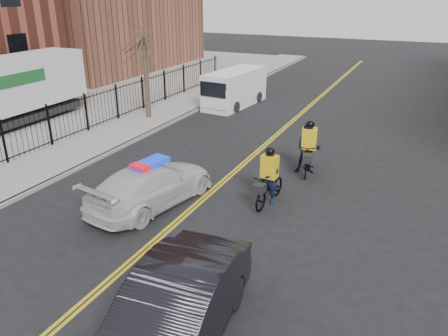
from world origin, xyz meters
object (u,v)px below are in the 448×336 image
at_px(police_cruiser, 152,185).
at_px(cyclist_far, 308,153).
at_px(cargo_van, 234,89).
at_px(dark_sedan, 173,315).
at_px(cyclist_near, 269,184).

height_order(police_cruiser, cyclist_far, cyclist_far).
relative_size(police_cruiser, cargo_van, 0.97).
distance_m(police_cruiser, cyclist_far, 6.51).
distance_m(dark_sedan, cyclist_near, 7.18).
distance_m(cargo_van, cyclist_far, 11.43).
xyz_separation_m(police_cruiser, cargo_van, (-3.07, 13.91, 0.35)).
distance_m(dark_sedan, cargo_van, 20.58).
bearing_deg(dark_sedan, cargo_van, 104.23).
bearing_deg(cargo_van, cyclist_far, -45.50).
bearing_deg(cargo_van, police_cruiser, -72.11).
bearing_deg(cyclist_near, dark_sedan, -81.18).
bearing_deg(police_cruiser, dark_sedan, 137.28).
height_order(cargo_van, cyclist_near, cargo_van).
height_order(dark_sedan, cyclist_far, cyclist_far).
bearing_deg(dark_sedan, cyclist_far, 83.72).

